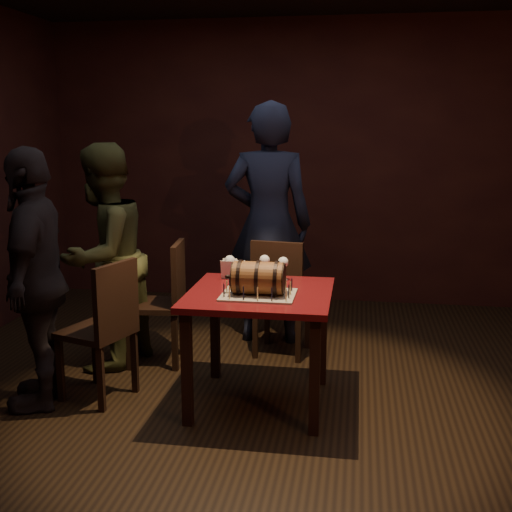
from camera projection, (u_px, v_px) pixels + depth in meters
name	position (u px, v px, depth m)	size (l,w,h in m)	color
room_shell	(256.00, 187.00, 4.00)	(5.04, 5.04, 2.80)	black
pub_table	(260.00, 308.00, 4.07)	(0.90, 0.90, 0.75)	#4C0C10
cake_board	(258.00, 295.00, 3.94)	(0.45, 0.35, 0.01)	gray
barrel_cake	(258.00, 278.00, 3.92)	(0.37, 0.22, 0.22)	brown
birthday_candles	(258.00, 288.00, 3.93)	(0.40, 0.30, 0.09)	#FCF197
wine_glass_left	(230.00, 262.00, 4.36)	(0.07, 0.07, 0.16)	silver
wine_glass_mid	(265.00, 261.00, 4.38)	(0.07, 0.07, 0.16)	silver
wine_glass_right	(283.00, 263.00, 4.31)	(0.07, 0.07, 0.16)	silver
pint_of_ale	(240.00, 273.00, 4.24)	(0.07, 0.07, 0.15)	silver
menu_card	(229.00, 269.00, 4.36)	(0.10, 0.05, 0.13)	white
chair_back	(280.00, 292.00, 4.92)	(0.45, 0.45, 0.93)	black
chair_left_rear	(166.00, 296.00, 4.80)	(0.44, 0.44, 0.93)	black
chair_left_front	(105.00, 323.00, 4.15)	(0.51, 0.51, 0.93)	black
person_back	(268.00, 224.00, 5.23)	(0.72, 0.47, 1.97)	black
person_left_rear	(104.00, 257.00, 4.69)	(0.81, 0.63, 1.66)	#424321
person_left_front	(36.00, 279.00, 4.03)	(0.97, 0.40, 1.66)	black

